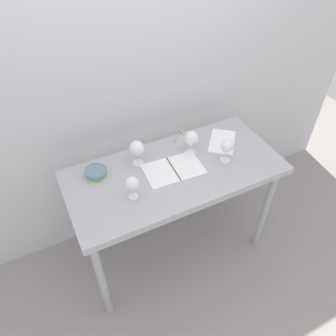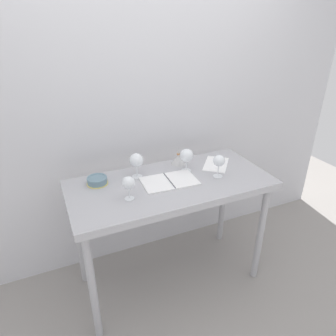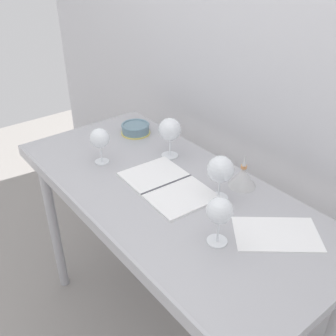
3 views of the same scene
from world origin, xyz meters
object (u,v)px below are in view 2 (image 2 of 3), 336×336
Objects in this scene: wine_glass_far_left at (136,161)px; decanter_funnel at (178,159)px; wine_glass_near_right at (219,161)px; tasting_sheet_upper at (216,164)px; wine_glass_far_right at (187,156)px; open_notebook at (169,181)px; tasting_bowl at (97,180)px; wine_glass_near_left at (128,183)px.

decanter_funnel is (0.36, 0.07, -0.08)m from wine_glass_far_left.
wine_glass_far_left is at bearing 156.51° from wine_glass_near_right.
wine_glass_far_right is at bearing -138.99° from tasting_sheet_upper.
wine_glass_near_right is 0.23m from tasting_sheet_upper.
open_notebook is (-0.35, 0.07, -0.11)m from wine_glass_near_right.
wine_glass_far_right is 1.22× the size of tasting_bowl.
wine_glass_near_right is at bearing 2.77° from wine_glass_near_left.
wine_glass_near_left is at bearing -158.84° from open_notebook.
wine_glass_near_right is 0.60× the size of tasting_sheet_upper.
wine_glass_near_left is 0.90× the size of wine_glass_far_right.
open_notebook is 1.42× the size of tasting_sheet_upper.
wine_glass_far_left reaches higher than tasting_bowl.
tasting_bowl is at bearing 163.49° from wine_glass_near_right.
open_notebook is (-0.18, -0.10, -0.12)m from wine_glass_far_right.
decanter_funnel is at bearing 33.90° from wine_glass_near_left.
wine_glass_far_left is (0.14, 0.26, 0.01)m from wine_glass_near_left.
decanter_funnel reaches higher than open_notebook.
wine_glass_far_left reaches higher than wine_glass_far_right.
tasting_bowl is at bearing 177.92° from wine_glass_far_left.
decanter_funnel is (0.64, 0.06, 0.01)m from tasting_bowl.
decanter_funnel reaches higher than tasting_bowl.
wine_glass_near_right is 1.16× the size of tasting_bowl.
open_notebook is 0.49m from tasting_bowl.
wine_glass_near_right reaches higher than decanter_funnel.
open_notebook is at bearing -41.17° from wine_glass_far_left.
wine_glass_near_left reaches higher than open_notebook.
wine_glass_far_right is (0.50, 0.20, 0.01)m from wine_glass_near_left.
tasting_sheet_upper is at bearing -4.81° from wine_glass_far_left.
wine_glass_near_left reaches higher than tasting_bowl.
wine_glass_far_right is at bearing -88.75° from decanter_funnel.
wine_glass_far_right reaches higher than decanter_funnel.
wine_glass_far_left is 0.37m from decanter_funnel.
wine_glass_far_left is 1.08× the size of wine_glass_near_right.
wine_glass_far_left is 0.36m from wine_glass_far_right.
wine_glass_far_right reaches higher than tasting_sheet_upper.
wine_glass_near_left is at bearing -177.23° from wine_glass_near_right.
wine_glass_near_left reaches higher than decanter_funnel.
wine_glass_near_right is 0.85m from tasting_bowl.
tasting_sheet_upper is (0.26, 0.01, -0.12)m from wine_glass_far_right.
open_notebook is at bearing -151.06° from wine_glass_far_right.
wine_glass_far_left is 1.02× the size of wine_glass_far_right.
wine_glass_near_right is (0.17, -0.17, -0.00)m from wine_glass_far_right.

